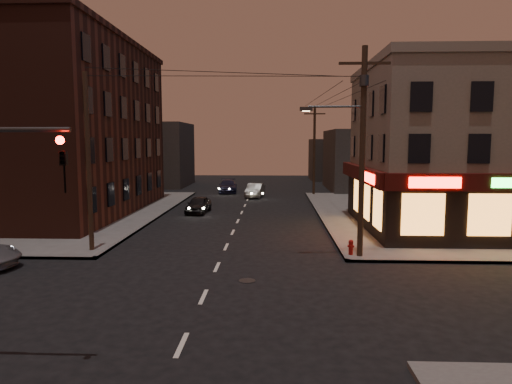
{
  "coord_description": "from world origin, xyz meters",
  "views": [
    {
      "loc": [
        2.59,
        -16.21,
        5.73
      ],
      "look_at": [
        1.69,
        6.38,
        3.2
      ],
      "focal_mm": 32.0,
      "sensor_mm": 36.0,
      "label": 1
    }
  ],
  "objects_px": {
    "sedan_near": "(198,205)",
    "fire_hydrant": "(351,246)",
    "sedan_mid": "(255,190)",
    "sedan_far": "(228,186)"
  },
  "relations": [
    {
      "from": "sedan_near",
      "to": "fire_hydrant",
      "type": "relative_size",
      "value": 5.14
    },
    {
      "from": "sedan_mid",
      "to": "sedan_far",
      "type": "distance_m",
      "value": 5.39
    },
    {
      "from": "sedan_near",
      "to": "sedan_far",
      "type": "relative_size",
      "value": 0.8
    },
    {
      "from": "sedan_mid",
      "to": "fire_hydrant",
      "type": "bearing_deg",
      "value": -69.08
    },
    {
      "from": "fire_hydrant",
      "to": "sedan_near",
      "type": "bearing_deg",
      "value": 125.68
    },
    {
      "from": "sedan_near",
      "to": "sedan_far",
      "type": "bearing_deg",
      "value": 90.89
    },
    {
      "from": "sedan_near",
      "to": "fire_hydrant",
      "type": "distance_m",
      "value": 16.9
    },
    {
      "from": "sedan_near",
      "to": "fire_hydrant",
      "type": "height_order",
      "value": "sedan_near"
    },
    {
      "from": "sedan_near",
      "to": "fire_hydrant",
      "type": "xyz_separation_m",
      "value": [
        9.85,
        -13.73,
        -0.1
      ]
    },
    {
      "from": "sedan_near",
      "to": "sedan_mid",
      "type": "xyz_separation_m",
      "value": [
        4.11,
        10.38,
        0.04
      ]
    }
  ]
}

